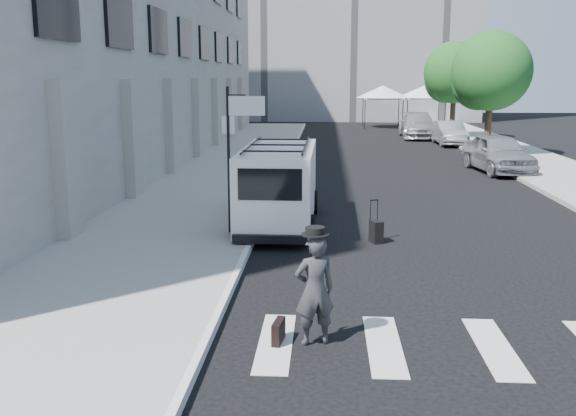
# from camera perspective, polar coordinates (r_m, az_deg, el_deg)

# --- Properties ---
(ground) EXTENTS (120.00, 120.00, 0.00)m
(ground) POSITION_cam_1_polar(r_m,az_deg,el_deg) (12.52, 4.57, -6.46)
(ground) COLOR black
(ground) RESTS_ON ground
(sidewalk_left) EXTENTS (4.50, 48.00, 0.15)m
(sidewalk_left) POSITION_cam_1_polar(r_m,az_deg,el_deg) (28.43, -4.67, 3.90)
(sidewalk_left) COLOR gray
(sidewalk_left) RESTS_ON ground
(sidewalk_right) EXTENTS (4.00, 56.00, 0.15)m
(sidewalk_right) POSITION_cam_1_polar(r_m,az_deg,el_deg) (33.44, 19.54, 4.42)
(sidewalk_right) COLOR gray
(sidewalk_right) RESTS_ON ground
(building_left) EXTENTS (10.00, 44.00, 12.00)m
(building_left) POSITION_cam_1_polar(r_m,az_deg,el_deg) (32.00, -17.75, 14.89)
(building_left) COLOR gray
(building_left) RESTS_ON ground
(sign_pole) EXTENTS (1.03, 0.07, 3.50)m
(sign_pole) POSITION_cam_1_polar(r_m,az_deg,el_deg) (15.29, -4.46, 7.00)
(sign_pole) COLOR black
(sign_pole) RESTS_ON sidewalk_left
(tree_near) EXTENTS (3.80, 3.83, 6.03)m
(tree_near) POSITION_cam_1_polar(r_m,az_deg,el_deg) (32.98, 17.38, 11.27)
(tree_near) COLOR black
(tree_near) RESTS_ON ground
(tree_far) EXTENTS (3.80, 3.83, 6.03)m
(tree_far) POSITION_cam_1_polar(r_m,az_deg,el_deg) (41.78, 14.41, 11.40)
(tree_far) COLOR black
(tree_far) RESTS_ON ground
(tent_left) EXTENTS (4.00, 4.00, 3.20)m
(tent_left) POSITION_cam_1_polar(r_m,az_deg,el_deg) (50.10, 8.42, 10.16)
(tent_left) COLOR black
(tent_left) RESTS_ON ground
(tent_right) EXTENTS (4.00, 4.00, 3.20)m
(tent_right) POSITION_cam_1_polar(r_m,az_deg,el_deg) (50.97, 12.02, 10.06)
(tent_right) COLOR black
(tent_right) RESTS_ON ground
(businessman) EXTENTS (0.70, 0.57, 1.65)m
(businessman) POSITION_cam_1_polar(r_m,az_deg,el_deg) (9.41, 2.38, -7.31)
(businessman) COLOR #303032
(businessman) RESTS_ON ground
(briefcase) EXTENTS (0.18, 0.45, 0.34)m
(briefcase) POSITION_cam_1_polar(r_m,az_deg,el_deg) (9.66, -0.86, -10.94)
(briefcase) COLOR black
(briefcase) RESTS_ON ground
(suitcase) EXTENTS (0.34, 0.42, 1.02)m
(suitcase) POSITION_cam_1_polar(r_m,az_deg,el_deg) (15.34, 7.84, -2.08)
(suitcase) COLOR black
(suitcase) RESTS_ON ground
(cargo_van) EXTENTS (1.99, 5.50, 2.08)m
(cargo_van) POSITION_cam_1_polar(r_m,az_deg,el_deg) (16.86, -0.78, 2.10)
(cargo_van) COLOR white
(cargo_van) RESTS_ON ground
(parked_car_a) EXTENTS (2.39, 4.81, 1.58)m
(parked_car_a) POSITION_cam_1_polar(r_m,az_deg,el_deg) (27.83, 18.18, 4.67)
(parked_car_a) COLOR gray
(parked_car_a) RESTS_ON ground
(parked_car_b) EXTENTS (1.53, 4.16, 1.36)m
(parked_car_b) POSITION_cam_1_polar(r_m,az_deg,el_deg) (38.23, 14.15, 6.47)
(parked_car_b) COLOR slate
(parked_car_b) RESTS_ON ground
(parked_car_c) EXTENTS (2.32, 5.46, 1.57)m
(parked_car_c) POSITION_cam_1_polar(r_m,az_deg,el_deg) (42.25, 11.48, 7.19)
(parked_car_c) COLOR #94959B
(parked_car_c) RESTS_ON ground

